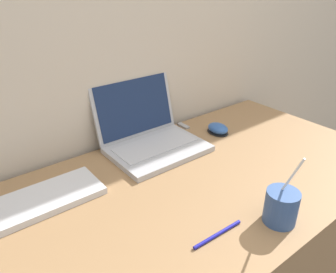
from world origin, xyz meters
The scene contains 8 objects.
wall_back centered at (0.00, 0.76, 1.25)m, with size 7.00×0.04×2.50m.
desk centered at (0.00, 0.36, 0.39)m, with size 1.34×0.72×0.77m.
laptop centered at (-0.01, 0.63, 0.82)m, with size 0.33×0.30×0.24m.
drink_cup centered at (0.02, 0.09, 0.82)m, with size 0.08×0.08×0.19m.
computer_mouse centered at (0.28, 0.55, 0.79)m, with size 0.07×0.09×0.04m.
external_keyboard centered at (-0.49, 0.54, 0.78)m, with size 0.44×0.15×0.02m.
usb_stick centered at (0.20, 0.68, 0.78)m, with size 0.02×0.06×0.01m.
pen centered at (-0.14, 0.15, 0.78)m, with size 0.15×0.01×0.01m.
Camera 1 is at (-0.61, -0.25, 1.35)m, focal length 35.00 mm.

